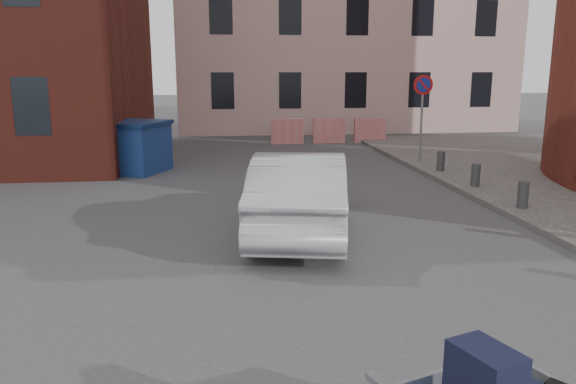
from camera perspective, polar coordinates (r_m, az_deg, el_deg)
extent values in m
plane|color=#38383A|center=(7.83, -4.84, -9.72)|extent=(120.00, 120.00, 0.00)
cylinder|color=gray|center=(17.95, 13.39, 7.19)|extent=(0.07, 0.07, 2.60)
cylinder|color=red|center=(17.87, 13.59, 10.54)|extent=(0.60, 0.03, 0.60)
cylinder|color=navy|center=(17.85, 13.61, 10.53)|extent=(0.44, 0.03, 0.44)
cylinder|color=#3A3A3D|center=(12.61, 22.77, -0.24)|extent=(0.22, 0.22, 0.55)
cylinder|color=#3A3A3D|center=(14.52, 18.51, 1.64)|extent=(0.22, 0.22, 0.55)
cylinder|color=#3A3A3D|center=(16.50, 15.26, 3.07)|extent=(0.22, 0.22, 0.55)
cube|color=red|center=(22.56, -0.07, 6.18)|extent=(1.30, 0.18, 1.00)
cube|color=red|center=(22.83, 4.19, 6.22)|extent=(1.30, 0.18, 1.00)
cube|color=red|center=(23.22, 8.33, 6.22)|extent=(1.30, 0.18, 1.00)
cube|color=navy|center=(17.44, -17.91, 4.33)|extent=(3.79, 2.92, 1.36)
cube|color=navy|center=(17.36, -18.07, 6.73)|extent=(3.94, 3.06, 0.11)
imported|color=#9DA0A4|center=(10.19, 1.21, -0.05)|extent=(2.39, 4.76, 1.50)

